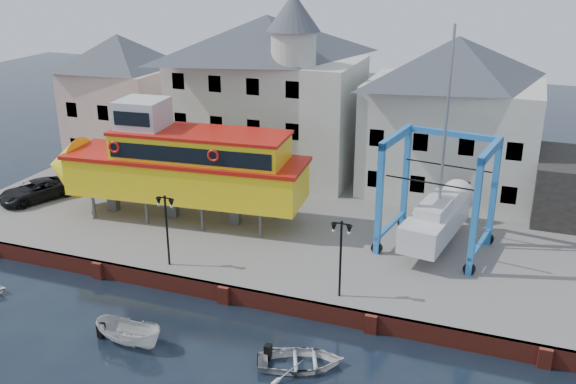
% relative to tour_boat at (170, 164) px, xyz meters
% --- Properties ---
extents(ground, '(140.00, 140.00, 0.00)m').
position_rel_tour_boat_xyz_m(ground, '(7.30, -7.40, -4.70)').
color(ground, black).
rests_on(ground, ground).
extents(hardstanding, '(44.00, 22.00, 1.00)m').
position_rel_tour_boat_xyz_m(hardstanding, '(7.30, 3.60, -4.20)').
color(hardstanding, slate).
rests_on(hardstanding, ground).
extents(quay_wall, '(44.00, 0.47, 1.00)m').
position_rel_tour_boat_xyz_m(quay_wall, '(7.30, -7.29, -4.20)').
color(quay_wall, maroon).
rests_on(quay_wall, ground).
extents(building_pink, '(8.00, 7.00, 10.30)m').
position_rel_tour_boat_xyz_m(building_pink, '(-10.70, 10.60, 1.45)').
color(building_pink, '#CDAC9E').
rests_on(building_pink, hardstanding).
extents(building_white_main, '(14.00, 8.30, 14.00)m').
position_rel_tour_boat_xyz_m(building_white_main, '(2.43, 11.00, 2.64)').
color(building_white_main, '#B9B8AC').
rests_on(building_white_main, hardstanding).
extents(building_white_right, '(12.00, 8.00, 11.20)m').
position_rel_tour_boat_xyz_m(building_white_right, '(16.30, 11.60, 1.90)').
color(building_white_right, '#B9B8AC').
rests_on(building_white_right, hardstanding).
extents(lamp_post_left, '(1.12, 0.32, 4.20)m').
position_rel_tour_boat_xyz_m(lamp_post_left, '(3.30, -6.20, -0.53)').
color(lamp_post_left, black).
rests_on(lamp_post_left, hardstanding).
extents(lamp_post_right, '(1.12, 0.32, 4.20)m').
position_rel_tour_boat_xyz_m(lamp_post_right, '(13.30, -6.20, -0.53)').
color(lamp_post_right, black).
rests_on(lamp_post_right, hardstanding).
extents(tour_boat, '(18.33, 5.87, 7.85)m').
position_rel_tour_boat_xyz_m(tour_boat, '(0.00, 0.00, 0.00)').
color(tour_boat, '#59595E').
rests_on(tour_boat, hardstanding).
extents(travel_lift, '(6.72, 8.85, 13.03)m').
position_rel_tour_boat_xyz_m(travel_lift, '(17.09, 1.91, -1.52)').
color(travel_lift, '#235EAC').
rests_on(travel_lift, hardstanding).
extents(van, '(4.21, 5.65, 1.43)m').
position_rel_tour_boat_xyz_m(van, '(-10.70, -0.74, -2.99)').
color(van, black).
rests_on(van, hardstanding).
extents(motorboat_a, '(3.68, 1.55, 1.39)m').
position_rel_tour_boat_xyz_m(motorboat_a, '(4.73, -12.45, -4.70)').
color(motorboat_a, silver).
rests_on(motorboat_a, ground).
extents(motorboat_b, '(4.73, 4.12, 0.82)m').
position_rel_tour_boat_xyz_m(motorboat_b, '(12.99, -11.25, -4.70)').
color(motorboat_b, silver).
rests_on(motorboat_b, ground).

